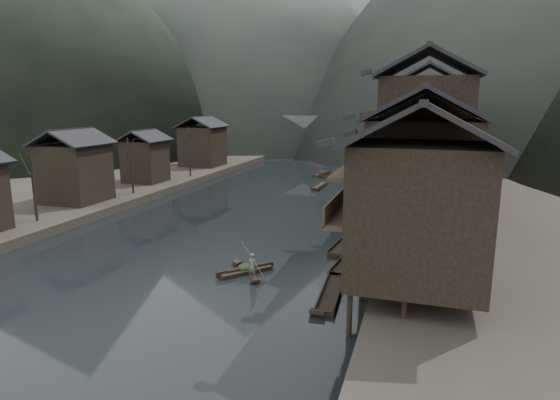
% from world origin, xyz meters
% --- Properties ---
extents(water, '(300.00, 300.00, 0.00)m').
position_xyz_m(water, '(0.00, 0.00, 0.00)').
color(water, black).
rests_on(water, ground).
extents(right_bank, '(40.00, 200.00, 1.80)m').
position_xyz_m(right_bank, '(35.00, 40.00, 0.90)').
color(right_bank, '#2D2823').
rests_on(right_bank, ground).
extents(left_bank, '(40.00, 200.00, 1.20)m').
position_xyz_m(left_bank, '(-35.00, 40.00, 0.60)').
color(left_bank, '#2D2823').
rests_on(left_bank, ground).
extents(stilt_houses, '(9.00, 67.60, 17.05)m').
position_xyz_m(stilt_houses, '(17.28, 19.65, 8.94)').
color(stilt_houses, black).
rests_on(stilt_houses, ground).
extents(left_houses, '(8.10, 53.20, 8.73)m').
position_xyz_m(left_houses, '(-20.50, 20.12, 5.66)').
color(left_houses, black).
rests_on(left_houses, left_bank).
extents(bare_trees, '(3.53, 44.18, 7.06)m').
position_xyz_m(bare_trees, '(-17.00, 7.23, 6.09)').
color(bare_trees, black).
rests_on(bare_trees, left_bank).
extents(moored_sampans, '(2.88, 73.16, 0.47)m').
position_xyz_m(moored_sampans, '(11.85, 27.03, 0.20)').
color(moored_sampans, black).
rests_on(moored_sampans, water).
extents(midriver_boats, '(3.85, 17.02, 0.44)m').
position_xyz_m(midriver_boats, '(1.98, 37.69, 0.20)').
color(midriver_boats, black).
rests_on(midriver_boats, water).
extents(stone_bridge, '(40.00, 6.00, 9.00)m').
position_xyz_m(stone_bridge, '(-0.00, 72.00, 5.11)').
color(stone_bridge, '#4C4C4F').
rests_on(stone_bridge, ground).
extents(hero_sampan, '(3.45, 3.85, 0.43)m').
position_xyz_m(hero_sampan, '(5.53, -3.35, 0.20)').
color(hero_sampan, black).
rests_on(hero_sampan, water).
extents(cargo_heap, '(0.97, 1.27, 0.58)m').
position_xyz_m(cargo_heap, '(5.39, -3.20, 0.72)').
color(cargo_heap, black).
rests_on(cargo_heap, hero_sampan).
extents(boatman, '(0.75, 0.58, 1.80)m').
position_xyz_m(boatman, '(6.53, -4.53, 1.33)').
color(boatman, '#59595B').
rests_on(boatman, hero_sampan).
extents(bamboo_pole, '(1.41, 1.56, 3.47)m').
position_xyz_m(bamboo_pole, '(6.73, -4.53, 3.97)').
color(bamboo_pole, '#8C7A51').
rests_on(bamboo_pole, boatman).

